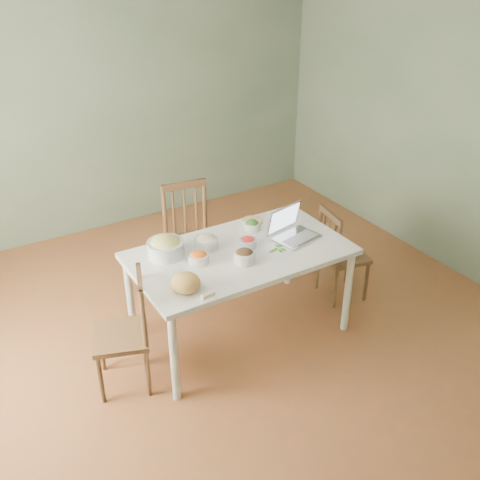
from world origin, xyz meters
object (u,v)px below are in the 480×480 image
bowl_squash (166,246)px  dining_table (240,293)px  chair_left (120,333)px  chair_right (344,253)px  chair_far (193,242)px  bread_boule (186,283)px  laptop (297,225)px

bowl_squash → dining_table: bearing=-24.4°
chair_left → chair_right: 2.13m
chair_far → bread_boule: chair_far is taller
dining_table → laptop: bearing=-6.9°
chair_far → chair_right: 1.37m
dining_table → bread_boule: bearing=-155.3°
dining_table → chair_right: 1.09m
dining_table → chair_far: (-0.03, 0.79, 0.11)m
bread_boule → dining_table: bearing=24.7°
bread_boule → laptop: laptop is taller
chair_far → bowl_squash: size_ratio=3.59×
chair_far → bread_boule: 1.26m
laptop → chair_right: bearing=-5.9°
bread_boule → bowl_squash: 0.52m
chair_right → laptop: bearing=106.6°
bowl_squash → laptop: size_ratio=0.80×
chair_far → chair_left: 1.33m
chair_left → bowl_squash: bearing=139.3°
dining_table → laptop: (0.50, -0.06, 0.52)m
chair_right → bread_boule: (-1.70, -0.28, 0.42)m
dining_table → laptop: laptop is taller
chair_right → bread_boule: bread_boule is taller
dining_table → bowl_squash: bowl_squash is taller
chair_right → bowl_squash: size_ratio=3.10×
chair_right → laptop: (-0.59, -0.07, 0.48)m
chair_left → laptop: bearing=109.4°
chair_far → laptop: bearing=-49.7°
bowl_squash → bread_boule: bearing=-99.2°
chair_right → bread_boule: size_ratio=4.24×
chair_far → laptop: 1.08m
bread_boule → chair_left: bearing=154.3°
bread_boule → laptop: 1.13m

